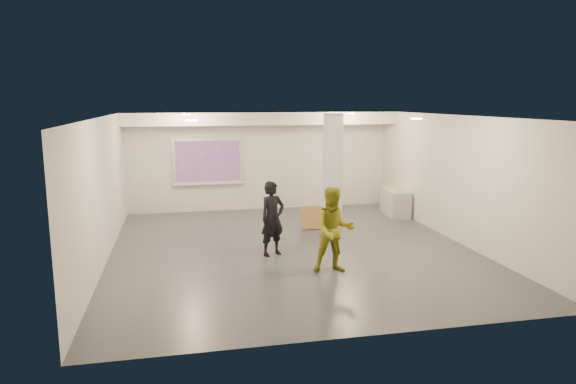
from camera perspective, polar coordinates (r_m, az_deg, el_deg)
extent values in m
cube|color=#35383C|center=(11.76, 0.41, -6.35)|extent=(8.00, 9.00, 0.01)
cube|color=white|center=(11.28, 0.43, 8.43)|extent=(8.00, 9.00, 0.01)
cube|color=silver|center=(15.80, -3.10, 3.47)|extent=(8.00, 0.01, 3.00)
cube|color=silver|center=(7.19, 8.18, -4.82)|extent=(8.00, 0.01, 3.00)
cube|color=silver|center=(11.27, -19.86, 0.15)|extent=(0.01, 9.00, 3.00)
cube|color=silver|center=(12.88, 18.08, 1.44)|extent=(0.01, 9.00, 3.00)
cube|color=silver|center=(15.16, -2.82, 8.19)|extent=(8.00, 1.10, 0.36)
cylinder|color=#FFDC87|center=(13.51, -11.16, 8.45)|extent=(0.22, 0.22, 0.02)
cylinder|color=#FFDC87|center=(14.28, 6.98, 8.65)|extent=(0.22, 0.22, 0.02)
cylinder|color=#FFDC87|center=(9.52, -10.74, 7.80)|extent=(0.22, 0.22, 0.02)
cylinder|color=#FFDC87|center=(10.58, 14.07, 7.90)|extent=(0.22, 0.22, 0.02)
cylinder|color=silver|center=(13.52, 4.99, 2.31)|extent=(0.52, 0.52, 3.00)
cube|color=silver|center=(15.59, -8.90, 3.46)|extent=(2.10, 0.06, 1.40)
cube|color=#0445C3|center=(15.55, -8.89, 3.44)|extent=(1.90, 0.01, 1.20)
cube|color=silver|center=(15.63, -8.82, 0.88)|extent=(2.10, 0.08, 0.04)
cube|color=#9C9FA2|center=(15.38, 11.80, -1.13)|extent=(0.67, 1.36, 0.77)
cube|color=yellow|center=(15.58, 11.53, 0.51)|extent=(0.27, 0.32, 0.03)
cube|color=olive|center=(13.61, 3.45, -2.95)|extent=(0.49, 0.22, 0.51)
cube|color=olive|center=(13.50, 2.54, -2.88)|extent=(0.55, 0.25, 0.59)
imported|color=black|center=(11.12, -1.74, -2.97)|extent=(0.71, 0.61, 1.63)
imported|color=olive|center=(10.07, 5.13, -4.24)|extent=(0.88, 0.72, 1.69)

